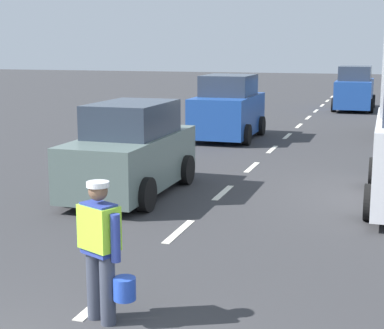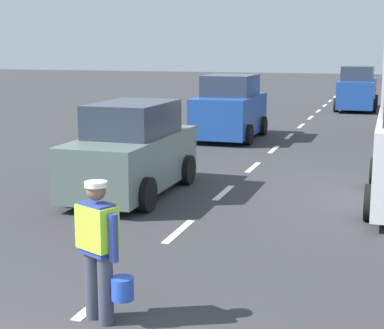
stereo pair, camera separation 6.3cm
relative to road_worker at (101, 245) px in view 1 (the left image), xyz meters
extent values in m
plane|color=#333335|center=(-0.29, 18.90, -0.93)|extent=(96.00, 96.00, 0.00)
cube|color=silver|center=(-0.29, 0.60, -0.93)|extent=(0.14, 1.40, 0.01)
cube|color=silver|center=(-0.29, 3.60, -0.93)|extent=(0.14, 1.40, 0.01)
cube|color=silver|center=(-0.29, 6.60, -0.93)|extent=(0.14, 1.40, 0.01)
cube|color=silver|center=(-0.29, 9.60, -0.93)|extent=(0.14, 1.40, 0.01)
cube|color=silver|center=(-0.29, 12.60, -0.93)|extent=(0.14, 1.40, 0.01)
cube|color=silver|center=(-0.29, 15.60, -0.93)|extent=(0.14, 1.40, 0.01)
cube|color=silver|center=(-0.29, 18.60, -0.93)|extent=(0.14, 1.40, 0.01)
cube|color=silver|center=(-0.29, 21.60, -0.93)|extent=(0.14, 1.40, 0.01)
cube|color=silver|center=(-0.29, 24.60, -0.93)|extent=(0.14, 1.40, 0.01)
cube|color=silver|center=(-0.29, 27.60, -0.93)|extent=(0.14, 1.40, 0.01)
cube|color=silver|center=(-0.29, 30.60, -0.93)|extent=(0.14, 1.40, 0.01)
cube|color=silver|center=(-0.29, 33.60, -0.93)|extent=(0.14, 1.40, 0.01)
cube|color=silver|center=(-0.29, 36.60, -0.93)|extent=(0.14, 1.40, 0.01)
cube|color=silver|center=(-0.29, 39.60, -0.93)|extent=(0.14, 1.40, 0.01)
cube|color=silver|center=(-0.29, 42.60, -0.93)|extent=(0.14, 1.40, 0.01)
cube|color=silver|center=(-0.29, 45.60, -0.93)|extent=(0.14, 1.40, 0.01)
cylinder|color=#383D4C|center=(-0.13, 0.05, -0.52)|extent=(0.18, 0.18, 0.82)
cylinder|color=#383D4C|center=(0.08, -0.05, -0.52)|extent=(0.18, 0.18, 0.82)
cube|color=navy|center=(-0.02, 0.00, 0.19)|extent=(0.46, 0.38, 0.60)
cube|color=#A5EA33|center=(-0.02, 0.00, 0.21)|extent=(0.53, 0.45, 0.51)
cylinder|color=navy|center=(-0.28, 0.12, 0.14)|extent=(0.11, 0.11, 0.55)
cylinder|color=navy|center=(0.23, -0.11, 0.14)|extent=(0.11, 0.11, 0.55)
sphere|color=brown|center=(-0.02, 0.00, 0.63)|extent=(0.22, 0.22, 0.22)
cylinder|color=silver|center=(-0.02, 0.00, 0.71)|extent=(0.26, 0.26, 0.06)
cylinder|color=#2347B7|center=(0.29, -0.03, -0.48)|extent=(0.26, 0.26, 0.26)
cylinder|color=black|center=(2.83, 8.19, -0.59)|extent=(0.22, 0.68, 0.68)
cylinder|color=black|center=(2.83, 5.34, -0.59)|extent=(0.22, 0.68, 0.68)
cube|color=slate|center=(-2.16, 5.92, -0.20)|extent=(1.63, 4.07, 1.10)
cube|color=#2D3847|center=(-2.16, 6.02, 0.70)|extent=(1.43, 2.24, 0.70)
cylinder|color=black|center=(-1.33, 4.66, -0.59)|extent=(0.22, 0.68, 0.68)
cylinder|color=black|center=(-3.00, 4.66, -0.59)|extent=(0.22, 0.68, 0.68)
cylinder|color=black|center=(-1.33, 7.18, -0.59)|extent=(0.22, 0.68, 0.68)
cylinder|color=black|center=(-3.00, 7.18, -0.59)|extent=(0.22, 0.68, 0.68)
cube|color=#1E4799|center=(-2.18, 14.40, -0.10)|extent=(1.83, 3.81, 1.31)
cube|color=#2D3847|center=(-2.18, 14.49, 0.90)|extent=(1.61, 2.10, 0.70)
cylinder|color=black|center=(-1.25, 13.22, -0.59)|extent=(0.22, 0.68, 0.68)
cylinder|color=black|center=(-3.11, 13.22, -0.59)|extent=(0.22, 0.68, 0.68)
cylinder|color=black|center=(-1.25, 15.58, -0.59)|extent=(0.22, 0.68, 0.68)
cylinder|color=black|center=(-3.11, 15.58, -0.59)|extent=(0.22, 0.68, 0.68)
cube|color=#1E4799|center=(1.45, 25.82, -0.10)|extent=(1.71, 4.39, 1.30)
cube|color=#2D3847|center=(1.45, 25.71, 0.90)|extent=(1.51, 2.41, 0.70)
cylinder|color=black|center=(0.57, 27.18, -0.59)|extent=(0.22, 0.68, 0.68)
cylinder|color=black|center=(2.32, 27.18, -0.59)|extent=(0.22, 0.68, 0.68)
cylinder|color=black|center=(0.57, 24.46, -0.59)|extent=(0.22, 0.68, 0.68)
cylinder|color=black|center=(2.32, 24.46, -0.59)|extent=(0.22, 0.68, 0.68)
camera|label=1|loc=(3.01, -6.09, 2.24)|focal=57.60mm
camera|label=2|loc=(3.07, -6.07, 2.24)|focal=57.60mm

